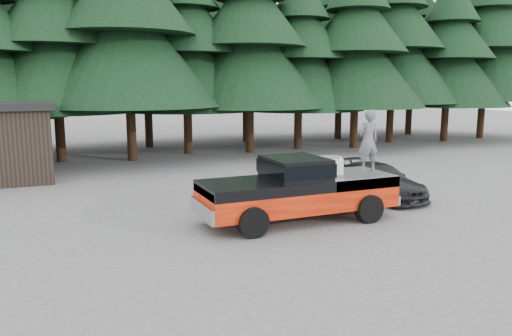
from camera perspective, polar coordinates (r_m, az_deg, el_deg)
name	(u,v)px	position (r m, az deg, el deg)	size (l,w,h in m)	color
ground	(256,230)	(14.02, 0.05, -7.12)	(120.00, 120.00, 0.00)	#454547
pickup_truck	(298,199)	(14.82, 4.79, -3.57)	(6.00, 2.04, 1.33)	red
truck_cab	(295,167)	(14.59, 4.50, 0.07)	(1.66, 1.90, 0.59)	black
air_compressor	(330,167)	(15.05, 8.41, 0.12)	(0.73, 0.61, 0.50)	silver
man_on_bed	(368,141)	(15.81, 12.69, 3.04)	(0.70, 0.46, 1.92)	#4D5153
parked_car	(378,181)	(18.42, 13.77, -1.42)	(1.69, 4.15, 1.20)	black
treeline	(144,18)	(30.31, -12.64, 16.36)	(60.15, 16.05, 17.50)	black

